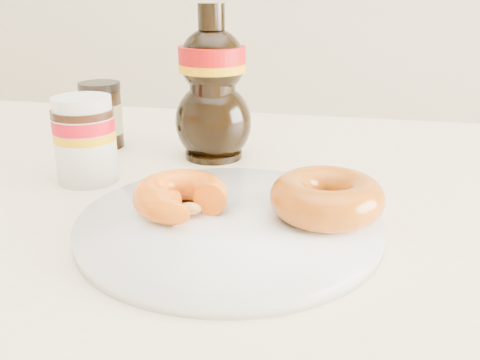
% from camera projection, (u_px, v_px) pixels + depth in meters
% --- Properties ---
extents(dining_table, '(1.40, 0.90, 0.75)m').
position_uv_depth(dining_table, '(176.00, 272.00, 0.61)').
color(dining_table, '#FFEAC2').
rests_on(dining_table, ground).
extents(plate, '(0.29, 0.29, 0.01)m').
position_uv_depth(plate, '(229.00, 224.00, 0.52)').
color(plate, white).
rests_on(plate, dining_table).
extents(donut_bitten, '(0.10, 0.10, 0.03)m').
position_uv_depth(donut_bitten, '(181.00, 196.00, 0.52)').
color(donut_bitten, orange).
rests_on(donut_bitten, plate).
extents(donut_whole, '(0.14, 0.14, 0.04)m').
position_uv_depth(donut_whole, '(327.00, 197.00, 0.51)').
color(donut_whole, '#A64B0A').
rests_on(donut_whole, plate).
extents(nutella_jar, '(0.07, 0.07, 0.10)m').
position_uv_depth(nutella_jar, '(85.00, 136.00, 0.63)').
color(nutella_jar, white).
rests_on(nutella_jar, dining_table).
extents(syrup_bottle, '(0.13, 0.12, 0.20)m').
position_uv_depth(syrup_bottle, '(213.00, 84.00, 0.71)').
color(syrup_bottle, black).
rests_on(syrup_bottle, dining_table).
extents(dark_jar, '(0.06, 0.06, 0.09)m').
position_uv_depth(dark_jar, '(102.00, 116.00, 0.77)').
color(dark_jar, black).
rests_on(dark_jar, dining_table).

